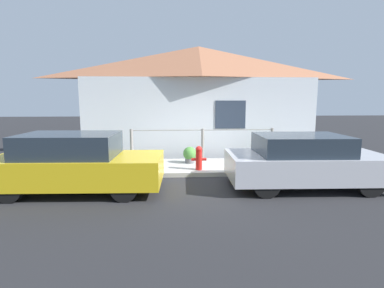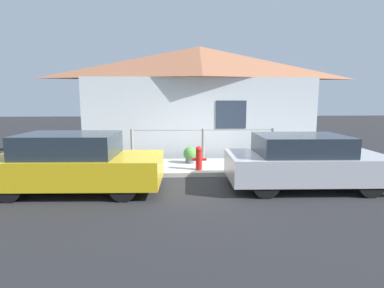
% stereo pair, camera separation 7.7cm
% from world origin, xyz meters
% --- Properties ---
extents(ground_plane, '(60.00, 60.00, 0.00)m').
position_xyz_m(ground_plane, '(0.00, 0.00, 0.00)').
color(ground_plane, '#262628').
extents(sidewalk, '(24.00, 2.04, 0.13)m').
position_xyz_m(sidewalk, '(0.00, 1.02, 0.06)').
color(sidewalk, '#B2AFA8').
rests_on(sidewalk, ground_plane).
extents(house, '(8.91, 2.23, 4.16)m').
position_xyz_m(house, '(0.00, 3.54, 3.32)').
color(house, silver).
rests_on(house, ground_plane).
extents(fence, '(4.90, 0.10, 1.06)m').
position_xyz_m(fence, '(0.00, 1.89, 0.71)').
color(fence, gray).
rests_on(fence, sidewalk).
extents(car_left, '(3.98, 1.82, 1.39)m').
position_xyz_m(car_left, '(-3.29, -1.13, 0.69)').
color(car_left, gold).
rests_on(car_left, ground_plane).
extents(car_right, '(3.85, 1.87, 1.31)m').
position_xyz_m(car_right, '(2.21, -1.13, 0.66)').
color(car_right, '#B7B7BC').
rests_on(car_right, ground_plane).
extents(fire_hydrant, '(0.44, 0.20, 0.70)m').
position_xyz_m(fire_hydrant, '(-0.26, 0.37, 0.49)').
color(fire_hydrant, red).
rests_on(fire_hydrant, sidewalk).
extents(potted_plant_near_hydrant, '(0.43, 0.43, 0.53)m').
position_xyz_m(potted_plant_near_hydrant, '(-0.47, 1.32, 0.40)').
color(potted_plant_near_hydrant, slate).
rests_on(potted_plant_near_hydrant, sidewalk).
extents(potted_plant_by_fence, '(0.47, 0.47, 0.62)m').
position_xyz_m(potted_plant_by_fence, '(-2.94, 1.50, 0.49)').
color(potted_plant_by_fence, brown).
rests_on(potted_plant_by_fence, sidewalk).
extents(potted_plant_corner, '(0.49, 0.49, 0.59)m').
position_xyz_m(potted_plant_corner, '(1.99, 1.66, 0.44)').
color(potted_plant_corner, slate).
rests_on(potted_plant_corner, sidewalk).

